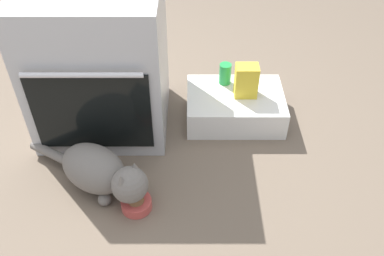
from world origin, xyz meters
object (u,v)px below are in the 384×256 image
(cat, at_px, (102,171))
(snack_bag, at_px, (248,81))
(oven, at_px, (101,61))
(soda_can, at_px, (227,74))
(pantry_cabinet, at_px, (236,106))
(food_bowl, at_px, (138,203))

(cat, height_order, snack_bag, snack_bag)
(oven, bearing_deg, soda_can, 11.53)
(pantry_cabinet, relative_size, soda_can, 4.40)
(oven, relative_size, soda_can, 6.41)
(oven, height_order, cat, oven)
(oven, relative_size, snack_bag, 4.27)
(soda_can, relative_size, snack_bag, 0.67)
(food_bowl, bearing_deg, soda_can, 59.92)
(food_bowl, xyz_separation_m, soda_can, (0.43, 0.75, 0.19))
(pantry_cabinet, bearing_deg, food_bowl, -127.44)
(cat, distance_m, snack_bag, 0.89)
(pantry_cabinet, bearing_deg, soda_can, 115.88)
(oven, bearing_deg, food_bowl, -70.52)
(oven, distance_m, soda_can, 0.68)
(soda_can, bearing_deg, snack_bag, -46.77)
(food_bowl, distance_m, soda_can, 0.89)
(food_bowl, bearing_deg, oven, 109.48)
(pantry_cabinet, bearing_deg, cat, -140.63)
(food_bowl, relative_size, cat, 0.22)
(food_bowl, height_order, soda_can, soda_can)
(oven, height_order, food_bowl, oven)
(soda_can, bearing_deg, food_bowl, -120.08)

